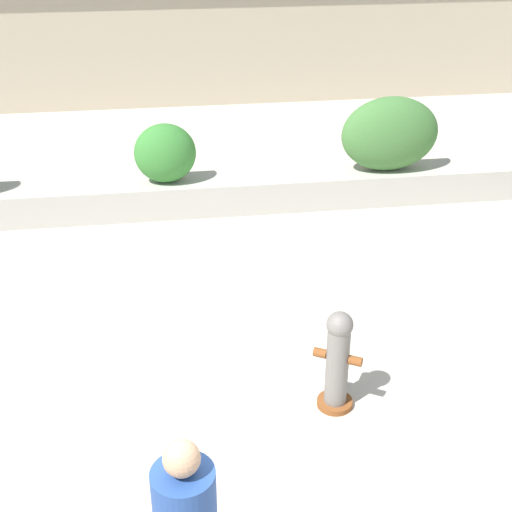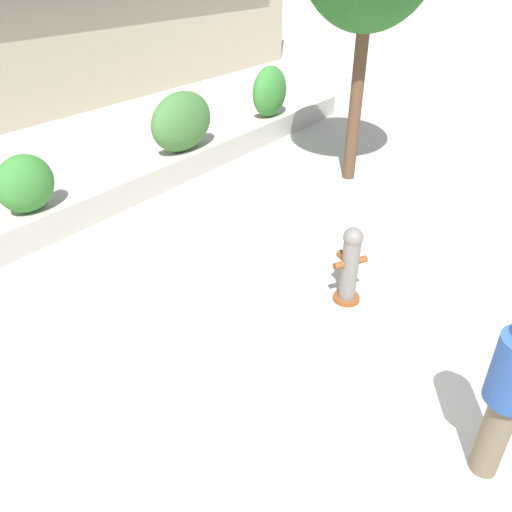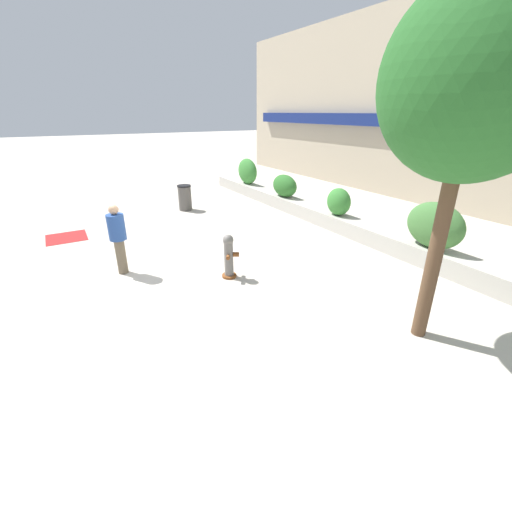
# 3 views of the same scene
# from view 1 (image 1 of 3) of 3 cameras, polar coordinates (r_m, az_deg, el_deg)

# --- Properties ---
(planter_wall_low) EXTENTS (18.00, 0.70, 0.50)m
(planter_wall_low) POSITION_cam_1_polar(r_m,az_deg,el_deg) (11.03, -6.13, 4.81)
(planter_wall_low) COLOR #B7B2A8
(planter_wall_low) RESTS_ON ground
(hedge_bush_2) EXTENTS (0.92, 0.62, 0.90)m
(hedge_bush_2) POSITION_cam_1_polar(r_m,az_deg,el_deg) (10.76, -7.28, 8.16)
(hedge_bush_2) COLOR #387F33
(hedge_bush_2) RESTS_ON planter_wall_low
(hedge_bush_3) EXTENTS (1.52, 0.70, 1.16)m
(hedge_bush_3) POSITION_cam_1_polar(r_m,az_deg,el_deg) (11.28, 10.66, 9.57)
(hedge_bush_3) COLOR #427538
(hedge_bush_3) RESTS_ON planter_wall_low
(fire_hydrant) EXTENTS (0.48, 0.49, 1.08)m
(fire_hydrant) POSITION_cam_1_polar(r_m,az_deg,el_deg) (6.90, 6.55, -8.23)
(fire_hydrant) COLOR brown
(fire_hydrant) RESTS_ON ground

